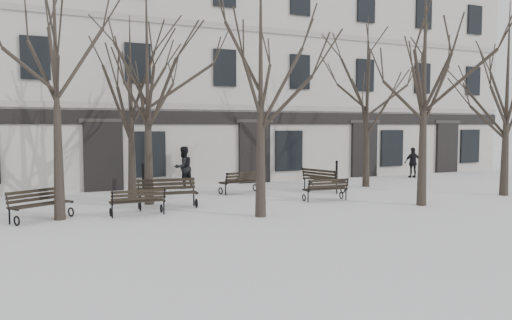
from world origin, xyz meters
TOP-DOWN VIEW (x-y plane):
  - ground at (0.00, 0.00)m, footprint 100.00×100.00m
  - building at (0.00, 12.96)m, footprint 40.40×10.20m
  - tree_0 at (-5.66, 1.93)m, footprint 5.57×5.57m
  - tree_1 at (-0.14, -0.18)m, footprint 5.73×5.73m
  - tree_2 at (5.82, -0.66)m, footprint 6.26×6.26m
  - tree_3 at (10.53, -0.21)m, footprint 5.28×5.28m
  - tree_4 at (-2.61, 3.65)m, footprint 5.67×5.67m
  - tree_5 at (-2.95, 4.82)m, footprint 4.69×4.69m
  - tree_6 at (7.40, 4.42)m, footprint 5.31×5.31m
  - bench_0 at (-6.19, 2.09)m, footprint 1.86×1.45m
  - bench_1 at (-3.46, 1.59)m, footprint 1.67×0.63m
  - bench_2 at (3.41, 1.63)m, footprint 1.69×0.73m
  - bench_3 at (-2.26, 2.57)m, footprint 2.01×0.91m
  - bench_4 at (1.45, 4.81)m, footprint 1.90×1.00m
  - bench_5 at (4.71, 3.87)m, footprint 1.12×2.00m
  - bollard_a at (-2.10, 6.73)m, footprint 0.15×0.15m
  - bollard_b at (7.27, 6.52)m, footprint 0.14×0.14m
  - pedestrian_b at (-0.22, 7.32)m, footprint 1.08×0.96m
  - pedestrian_c at (12.05, 6.44)m, footprint 1.01×0.65m

SIDE VIEW (x-z plane):
  - ground at x=0.00m, z-range 0.00..0.00m
  - pedestrian_b at x=-0.22m, z-range -0.92..0.92m
  - pedestrian_c at x=12.05m, z-range -0.80..0.80m
  - bench_1 at x=-3.46m, z-range 0.04..0.87m
  - bench_2 at x=3.41m, z-range 0.04..0.87m
  - bench_0 at x=-6.19m, z-range 0.04..0.95m
  - bench_4 at x=1.45m, z-range 0.04..0.95m
  - bench_5 at x=4.71m, z-range 0.04..1.00m
  - bench_3 at x=-2.26m, z-range 0.04..1.02m
  - bollard_b at x=7.27m, z-range 0.04..1.09m
  - bollard_a at x=-2.10m, z-range 0.04..1.25m
  - tree_5 at x=-2.95m, z-range 0.84..7.54m
  - tree_3 at x=10.53m, z-range 0.94..8.49m
  - tree_6 at x=7.40m, z-range 0.95..8.54m
  - tree_0 at x=-5.66m, z-range 1.00..8.95m
  - tree_4 at x=-2.61m, z-range 1.01..9.12m
  - tree_1 at x=-0.14m, z-range 1.03..9.22m
  - building at x=0.00m, z-range -0.18..11.22m
  - tree_2 at x=5.82m, z-range 1.12..10.07m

